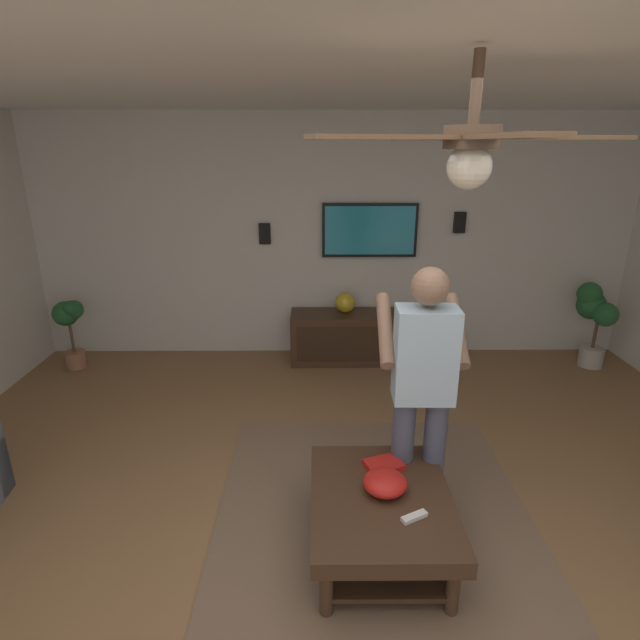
{
  "coord_description": "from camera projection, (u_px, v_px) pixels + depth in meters",
  "views": [
    {
      "loc": [
        -2.04,
        0.19,
        2.29
      ],
      "look_at": [
        1.37,
        0.17,
        1.1
      ],
      "focal_mm": 28.48,
      "sensor_mm": 36.0,
      "label": 1
    }
  ],
  "objects": [
    {
      "name": "ground_plane",
      "position": [
        353.0,
        601.0,
        2.68
      ],
      "size": [
        8.27,
        8.27,
        0.0
      ],
      "primitive_type": "plane",
      "color": "olive"
    },
    {
      "name": "wall_back_tv",
      "position": [
        334.0,
        238.0,
        5.55
      ],
      "size": [
        0.1,
        6.67,
        2.61
      ],
      "primitive_type": "cube",
      "color": "silver",
      "rests_on": "ground"
    },
    {
      "name": "ceiling_slab",
      "position": [
        369.0,
        33.0,
        1.8
      ],
      "size": [
        7.09,
        6.67,
        0.1
      ],
      "primitive_type": "cube",
      "color": "white"
    },
    {
      "name": "area_rug",
      "position": [
        375.0,
        526.0,
        3.2
      ],
      "size": [
        2.47,
        2.02,
        0.01
      ],
      "primitive_type": "cube",
      "color": "#7A604C",
      "rests_on": "ground"
    },
    {
      "name": "coffee_table",
      "position": [
        381.0,
        510.0,
        2.91
      ],
      "size": [
        1.0,
        0.8,
        0.4
      ],
      "color": "#422B1C",
      "rests_on": "ground"
    },
    {
      "name": "media_console",
      "position": [
        368.0,
        337.0,
        5.58
      ],
      "size": [
        0.45,
        1.7,
        0.55
      ],
      "rotation": [
        0.0,
        0.0,
        3.14
      ],
      "color": "#422B1C",
      "rests_on": "ground"
    },
    {
      "name": "tv",
      "position": [
        370.0,
        230.0,
        5.43
      ],
      "size": [
        0.05,
        1.02,
        0.57
      ],
      "rotation": [
        0.0,
        0.0,
        3.14
      ],
      "color": "black"
    },
    {
      "name": "person_standing",
      "position": [
        423.0,
        381.0,
        3.06
      ],
      "size": [
        0.54,
        0.54,
        1.64
      ],
      "rotation": [
        0.0,
        0.0,
        -0.02
      ],
      "color": "#4C5166",
      "rests_on": "ground"
    },
    {
      "name": "potted_plant_tall",
      "position": [
        595.0,
        314.0,
        5.37
      ],
      "size": [
        0.45,
        0.38,
        0.91
      ],
      "color": "#B7B2A8",
      "rests_on": "ground"
    },
    {
      "name": "potted_plant_short",
      "position": [
        70.0,
        322.0,
        5.36
      ],
      "size": [
        0.29,
        0.33,
        0.75
      ],
      "color": "#9E6B4C",
      "rests_on": "ground"
    },
    {
      "name": "bowl",
      "position": [
        385.0,
        483.0,
        2.89
      ],
      "size": [
        0.25,
        0.25,
        0.11
      ],
      "primitive_type": "ellipsoid",
      "color": "red",
      "rests_on": "coffee_table"
    },
    {
      "name": "remote_white",
      "position": [
        414.0,
        517.0,
        2.7
      ],
      "size": [
        0.11,
        0.15,
        0.02
      ],
      "primitive_type": "cube",
      "rotation": [
        0.0,
        0.0,
        2.04
      ],
      "color": "white",
      "rests_on": "coffee_table"
    },
    {
      "name": "book",
      "position": [
        384.0,
        465.0,
        3.12
      ],
      "size": [
        0.23,
        0.26,
        0.04
      ],
      "primitive_type": "cube",
      "rotation": [
        0.0,
        0.0,
        5.07
      ],
      "color": "red",
      "rests_on": "coffee_table"
    },
    {
      "name": "vase_round",
      "position": [
        345.0,
        302.0,
        5.49
      ],
      "size": [
        0.22,
        0.22,
        0.22
      ],
      "primitive_type": "sphere",
      "color": "gold",
      "rests_on": "media_console"
    },
    {
      "name": "wall_speaker_left",
      "position": [
        460.0,
        222.0,
        5.43
      ],
      "size": [
        0.06,
        0.12,
        0.22
      ],
      "primitive_type": "cube",
      "color": "black"
    },
    {
      "name": "wall_speaker_right",
      "position": [
        265.0,
        234.0,
        5.45
      ],
      "size": [
        0.06,
        0.12,
        0.22
      ],
      "primitive_type": "cube",
      "color": "black"
    },
    {
      "name": "ceiling_fan",
      "position": [
        470.0,
        146.0,
        1.79
      ],
      "size": [
        1.2,
        1.19,
        0.46
      ],
      "color": "#4C3828"
    }
  ]
}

